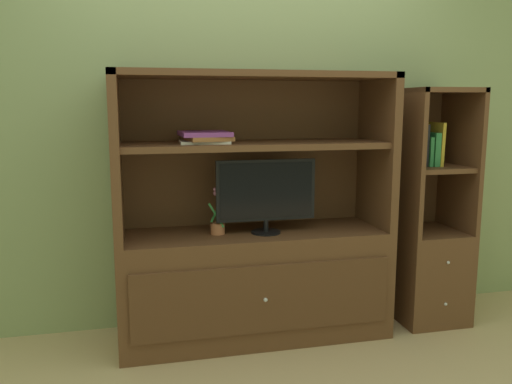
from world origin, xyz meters
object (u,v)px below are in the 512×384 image
media_console (254,256)px  upright_book_row (425,148)px  tv_monitor (266,193)px  bookshelf_tall (427,243)px  potted_plant (218,225)px  magazine_stack (205,137)px

media_console → upright_book_row: (1.12, -0.01, 0.64)m
tv_monitor → media_console: bearing=131.7°
bookshelf_tall → media_console: bearing=-179.9°
bookshelf_tall → upright_book_row: bearing=-171.8°
potted_plant → bookshelf_tall: (1.41, 0.02, -0.20)m
bookshelf_tall → magazine_stack: bearing=-179.6°
bookshelf_tall → tv_monitor: bearing=-176.5°
media_console → potted_plant: size_ratio=5.55×
tv_monitor → bookshelf_tall: bearing=3.5°
media_console → bookshelf_tall: (1.18, 0.00, 0.01)m
tv_monitor → potted_plant: bearing=171.1°
bookshelf_tall → potted_plant: bearing=-179.0°
media_console → magazine_stack: media_console is taller
magazine_stack → bookshelf_tall: bookshelf_tall is taller
magazine_stack → upright_book_row: size_ratio=1.30×
tv_monitor → magazine_stack: (-0.35, 0.06, 0.33)m
upright_book_row → tv_monitor: bearing=-176.8°
potted_plant → bookshelf_tall: bookshelf_tall is taller
potted_plant → magazine_stack: bearing=169.0°
tv_monitor → potted_plant: tv_monitor is taller
potted_plant → bookshelf_tall: bearing=1.0°
tv_monitor → magazine_stack: bearing=170.7°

